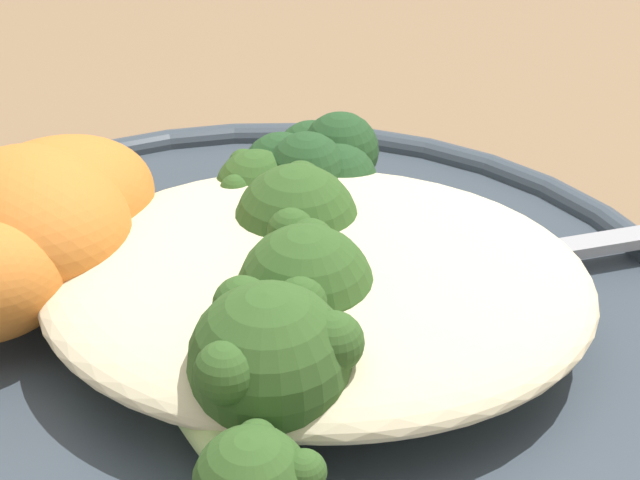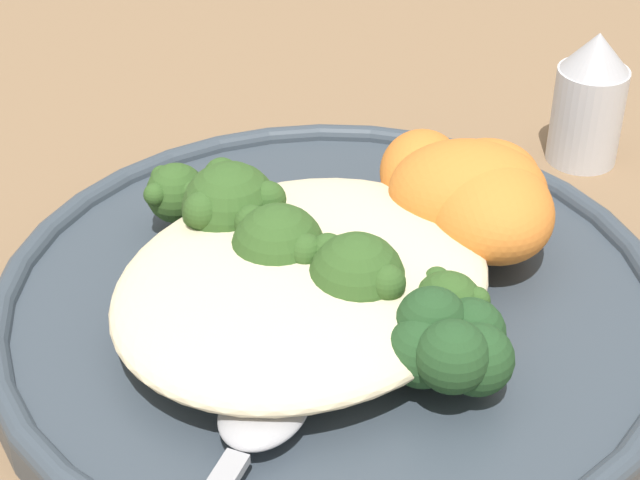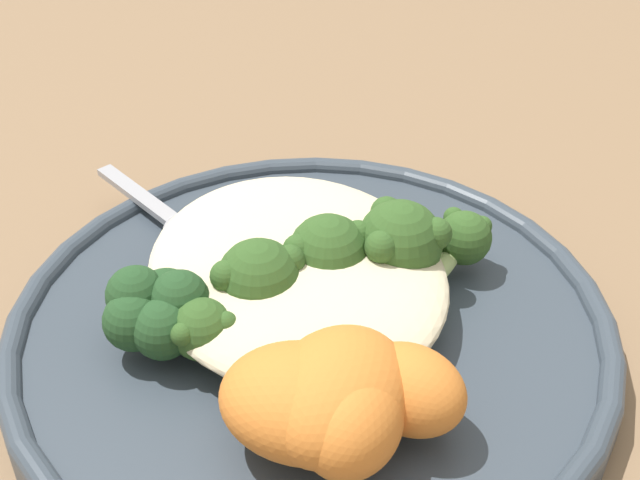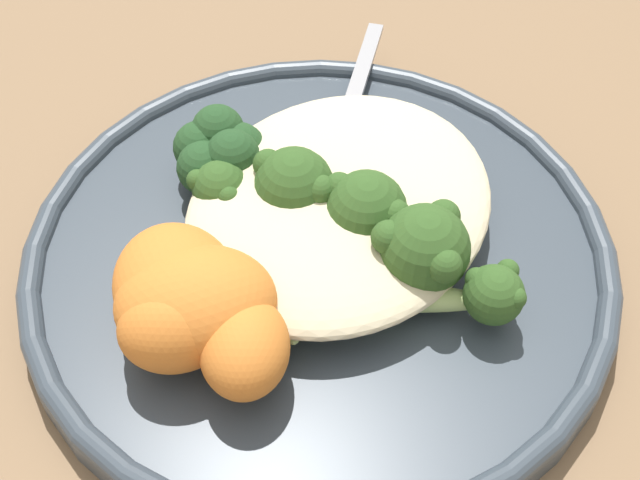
% 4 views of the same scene
% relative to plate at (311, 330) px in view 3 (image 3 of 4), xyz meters
% --- Properties ---
extents(ground_plane, '(4.00, 4.00, 0.00)m').
position_rel_plate_xyz_m(ground_plane, '(-0.01, -0.02, -0.01)').
color(ground_plane, '#846647').
extents(plate, '(0.30, 0.30, 0.02)m').
position_rel_plate_xyz_m(plate, '(0.00, 0.00, 0.00)').
color(plate, '#38424C').
rests_on(plate, ground_plane).
extents(quinoa_mound, '(0.17, 0.14, 0.03)m').
position_rel_plate_xyz_m(quinoa_mound, '(-0.02, -0.00, 0.02)').
color(quinoa_mound, beige).
rests_on(quinoa_mound, plate).
extents(broccoli_stalk_0, '(0.08, 0.11, 0.03)m').
position_rel_plate_xyz_m(broccoli_stalk_0, '(0.00, 0.07, 0.02)').
color(broccoli_stalk_0, '#ADC675').
rests_on(broccoli_stalk_0, plate).
extents(broccoli_stalk_1, '(0.08, 0.08, 0.04)m').
position_rel_plate_xyz_m(broccoli_stalk_1, '(-0.00, 0.05, 0.03)').
color(broccoli_stalk_1, '#ADC675').
rests_on(broccoli_stalk_1, plate).
extents(broccoli_stalk_2, '(0.09, 0.05, 0.04)m').
position_rel_plate_xyz_m(broccoli_stalk_2, '(-0.01, 0.01, 0.03)').
color(broccoli_stalk_2, '#ADC675').
rests_on(broccoli_stalk_2, plate).
extents(broccoli_stalk_3, '(0.10, 0.08, 0.04)m').
position_rel_plate_xyz_m(broccoli_stalk_3, '(-0.01, -0.02, 0.03)').
color(broccoli_stalk_3, '#ADC675').
rests_on(broccoli_stalk_3, plate).
extents(broccoli_stalk_4, '(0.06, 0.10, 0.03)m').
position_rel_plate_xyz_m(broccoli_stalk_4, '(0.02, -0.04, 0.02)').
color(broccoli_stalk_4, '#ADC675').
rests_on(broccoli_stalk_4, plate).
extents(sweet_potato_chunk_0, '(0.09, 0.09, 0.04)m').
position_rel_plate_xyz_m(sweet_potato_chunk_0, '(0.07, -0.02, 0.03)').
color(sweet_potato_chunk_0, orange).
rests_on(sweet_potato_chunk_0, plate).
extents(sweet_potato_chunk_1, '(0.06, 0.06, 0.04)m').
position_rel_plate_xyz_m(sweet_potato_chunk_1, '(0.09, -0.01, 0.03)').
color(sweet_potato_chunk_1, orange).
rests_on(sweet_potato_chunk_1, plate).
extents(sweet_potato_chunk_2, '(0.09, 0.09, 0.04)m').
position_rel_plate_xyz_m(sweet_potato_chunk_2, '(0.07, -0.03, 0.03)').
color(sweet_potato_chunk_2, orange).
rests_on(sweet_potato_chunk_2, plate).
extents(sweet_potato_chunk_3, '(0.06, 0.06, 0.04)m').
position_rel_plate_xyz_m(sweet_potato_chunk_3, '(0.08, 0.01, 0.03)').
color(sweet_potato_chunk_3, orange).
rests_on(sweet_potato_chunk_3, plate).
extents(kale_tuft, '(0.05, 0.05, 0.03)m').
position_rel_plate_xyz_m(kale_tuft, '(-0.01, -0.07, 0.03)').
color(kale_tuft, '#234723').
rests_on(kale_tuft, plate).
extents(spoon, '(0.12, 0.06, 0.01)m').
position_rel_plate_xyz_m(spoon, '(-0.08, -0.04, 0.01)').
color(spoon, '#A3A3A8').
rests_on(spoon, plate).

